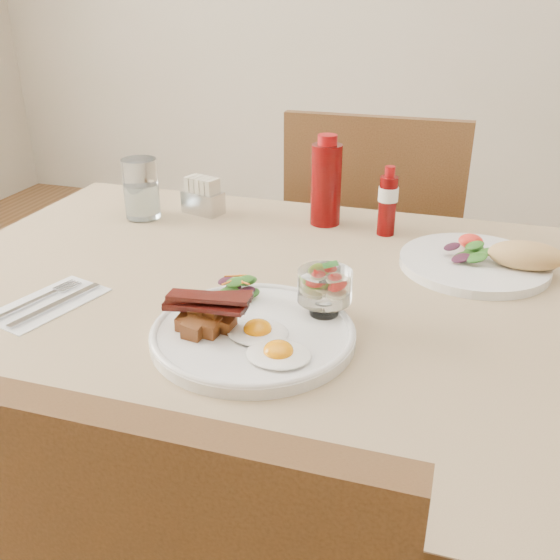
% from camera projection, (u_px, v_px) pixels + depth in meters
% --- Properties ---
extents(table, '(1.33, 0.88, 0.75)m').
position_uv_depth(table, '(312.00, 345.00, 1.01)').
color(table, brown).
rests_on(table, ground).
extents(chair_far, '(0.42, 0.42, 0.93)m').
position_uv_depth(chair_far, '(374.00, 264.00, 1.64)').
color(chair_far, brown).
rests_on(chair_far, ground).
extents(main_plate, '(0.28, 0.28, 0.02)m').
position_uv_depth(main_plate, '(253.00, 334.00, 0.85)').
color(main_plate, white).
rests_on(main_plate, table).
extents(fried_eggs, '(0.14, 0.13, 0.02)m').
position_uv_depth(fried_eggs, '(268.00, 341.00, 0.81)').
color(fried_eggs, white).
rests_on(fried_eggs, main_plate).
extents(bacon_potato_pile, '(0.13, 0.07, 0.06)m').
position_uv_depth(bacon_potato_pile, '(205.00, 314.00, 0.83)').
color(bacon_potato_pile, brown).
rests_on(bacon_potato_pile, main_plate).
extents(side_salad, '(0.07, 0.06, 0.04)m').
position_uv_depth(side_salad, '(239.00, 288.00, 0.92)').
color(side_salad, '#225115').
rests_on(side_salad, main_plate).
extents(fruit_cup, '(0.08, 0.08, 0.08)m').
position_uv_depth(fruit_cup, '(325.00, 286.00, 0.87)').
color(fruit_cup, white).
rests_on(fruit_cup, main_plate).
extents(second_plate, '(0.27, 0.25, 0.06)m').
position_uv_depth(second_plate, '(486.00, 260.00, 1.06)').
color(second_plate, white).
rests_on(second_plate, table).
extents(ketchup_bottle, '(0.07, 0.07, 0.18)m').
position_uv_depth(ketchup_bottle, '(326.00, 183.00, 1.23)').
color(ketchup_bottle, '#570405').
rests_on(ketchup_bottle, table).
extents(hot_sauce_bottle, '(0.05, 0.05, 0.13)m').
position_uv_depth(hot_sauce_bottle, '(388.00, 202.00, 1.19)').
color(hot_sauce_bottle, '#570405').
rests_on(hot_sauce_bottle, table).
extents(sugar_caddy, '(0.09, 0.07, 0.08)m').
position_uv_depth(sugar_caddy, '(203.00, 198.00, 1.31)').
color(sugar_caddy, silver).
rests_on(sugar_caddy, table).
extents(water_glass, '(0.07, 0.07, 0.12)m').
position_uv_depth(water_glass, '(141.00, 192.00, 1.28)').
color(water_glass, white).
rests_on(water_glass, table).
extents(napkin_cutlery, '(0.14, 0.19, 0.01)m').
position_uv_depth(napkin_cutlery, '(48.00, 303.00, 0.95)').
color(napkin_cutlery, silver).
rests_on(napkin_cutlery, table).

